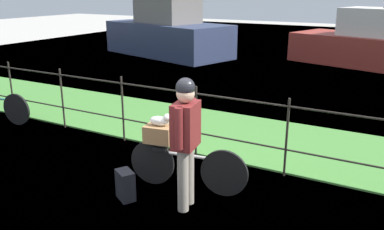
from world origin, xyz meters
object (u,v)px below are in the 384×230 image
Objects in this scene: cyclist_person at (186,133)px; moored_boat_near at (379,45)px; wooden_crate at (160,134)px; moored_boat_mid at (168,32)px; terrier_dog at (161,120)px; backpack_on_paving at (125,185)px; bicycle_main at (186,166)px.

moored_boat_near is (1.02, 11.74, -0.25)m from cyclist_person.
wooden_crate is 0.06× the size of moored_boat_near.
moored_boat_mid is at bearing 123.60° from cyclist_person.
terrier_dog is (0.02, 0.00, 0.20)m from wooden_crate.
cyclist_person reaches higher than backpack_on_paving.
moored_boat_near is (1.62, 11.38, -0.22)m from terrier_dog.
cyclist_person is at bearing -30.88° from terrier_dog.
terrier_dog is at bearing -78.96° from backpack_on_paving.
moored_boat_near is (1.26, 11.32, 0.40)m from bicycle_main.
cyclist_person is 11.79m from moored_boat_near.
bicycle_main is 0.72m from terrier_dog.
cyclist_person is at bearing -59.89° from bicycle_main.
moored_boat_mid is at bearing -169.97° from moored_boat_near.
cyclist_person reaches higher than terrier_dog.
terrier_dog is 0.70m from cyclist_person.
cyclist_person reaches higher than bicycle_main.
moored_boat_mid is (-6.25, 9.99, 0.15)m from wooden_crate.
moored_boat_mid reaches higher than bicycle_main.
bicycle_main is at bearing 120.11° from cyclist_person.
backpack_on_paving is at bearing -106.88° from wooden_crate.
moored_boat_mid reaches higher than cyclist_person.
bicycle_main is at bearing -96.37° from moored_boat_near.
moored_boat_mid reaches higher than wooden_crate.
moored_boat_near is 8.02m from moored_boat_mid.
moored_boat_near is (1.82, 11.96, 0.55)m from backpack_on_paving.
moored_boat_mid is (-7.90, -1.40, 0.17)m from moored_boat_near.
bicycle_main is 0.86m from backpack_on_paving.
wooden_crate is 0.07× the size of moored_boat_mid.
wooden_crate is at bearing -57.96° from moored_boat_mid.
moored_boat_near reaches higher than backpack_on_paving.
moored_boat_mid reaches higher than terrier_dog.
moored_boat_near is 1.08× the size of moored_boat_mid.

